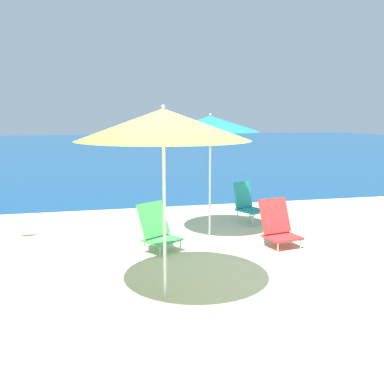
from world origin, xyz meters
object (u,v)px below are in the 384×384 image
(beach_umbrella_teal, at_px, (210,124))
(seagull, at_px, (25,228))
(beach_umbrella_lime, at_px, (163,125))
(beach_chair_teal, at_px, (247,203))
(beach_chair_red, at_px, (278,225))
(beach_chair_green, at_px, (157,228))

(beach_umbrella_teal, height_order, seagull, beach_umbrella_teal)
(beach_umbrella_lime, bearing_deg, seagull, 122.61)
(beach_chair_teal, distance_m, beach_chair_red, 1.54)
(seagull, bearing_deg, beach_chair_green, -31.87)
(beach_chair_red, relative_size, seagull, 2.77)
(beach_umbrella_lime, xyz_separation_m, beach_chair_red, (2.11, 1.57, -1.64))
(beach_umbrella_lime, relative_size, beach_chair_green, 2.93)
(beach_chair_teal, xyz_separation_m, beach_chair_red, (-0.04, -1.54, -0.06))
(beach_umbrella_teal, distance_m, beach_chair_red, 2.02)
(beach_umbrella_teal, bearing_deg, beach_chair_green, -146.29)
(beach_chair_teal, height_order, beach_chair_green, beach_chair_teal)
(beach_umbrella_teal, relative_size, beach_chair_green, 2.83)
(beach_chair_red, xyz_separation_m, seagull, (-4.06, 1.47, -0.19))
(beach_umbrella_lime, bearing_deg, beach_chair_green, 84.33)
(beach_chair_green, height_order, seagull, beach_chair_green)
(beach_umbrella_teal, distance_m, beach_chair_green, 2.00)
(beach_umbrella_teal, bearing_deg, beach_umbrella_lime, -116.40)
(beach_umbrella_teal, relative_size, beach_chair_red, 2.83)
(beach_umbrella_teal, height_order, beach_chair_green, beach_umbrella_teal)
(beach_chair_green, bearing_deg, beach_chair_red, -38.24)
(beach_chair_red, distance_m, seagull, 4.32)
(beach_chair_green, bearing_deg, beach_chair_teal, 1.24)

